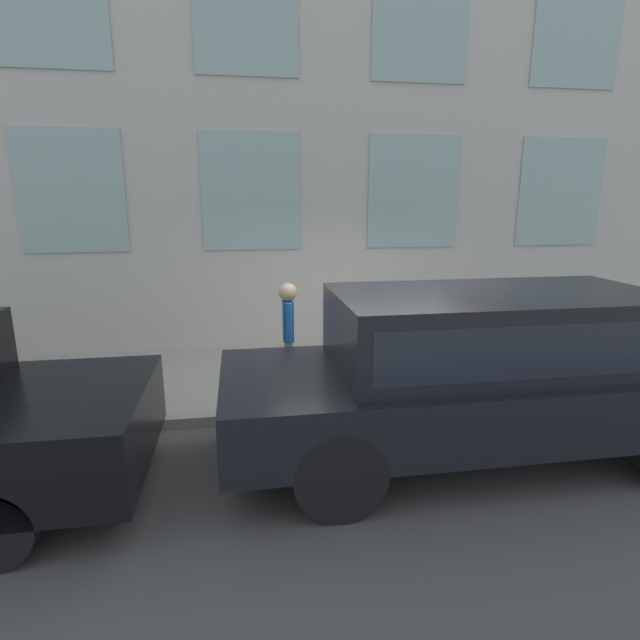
% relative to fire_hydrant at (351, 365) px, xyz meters
% --- Properties ---
extents(ground_plane, '(80.00, 80.00, 0.00)m').
position_rel_fire_hydrant_xyz_m(ground_plane, '(-0.58, -0.20, -0.49)').
color(ground_plane, '#514F4C').
extents(sidewalk, '(2.88, 60.00, 0.12)m').
position_rel_fire_hydrant_xyz_m(sidewalk, '(0.86, -0.20, -0.43)').
color(sidewalk, '#A8A093').
rests_on(sidewalk, ground_plane).
extents(building_facade, '(0.33, 40.00, 10.39)m').
position_rel_fire_hydrant_xyz_m(building_facade, '(2.45, -0.20, 4.71)').
color(building_facade, beige).
rests_on(building_facade, ground_plane).
extents(fire_hydrant, '(0.38, 0.48, 0.72)m').
position_rel_fire_hydrant_xyz_m(fire_hydrant, '(0.00, 0.00, 0.00)').
color(fire_hydrant, red).
rests_on(fire_hydrant, sidewalk).
extents(person, '(0.36, 0.24, 1.49)m').
position_rel_fire_hydrant_xyz_m(person, '(0.09, 0.83, 0.53)').
color(person, '#998466').
rests_on(person, sidewalk).
extents(parked_truck_charcoal_near, '(1.85, 5.24, 1.77)m').
position_rel_fire_hydrant_xyz_m(parked_truck_charcoal_near, '(-1.73, -1.02, 0.55)').
color(parked_truck_charcoal_near, black).
rests_on(parked_truck_charcoal_near, ground_plane).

